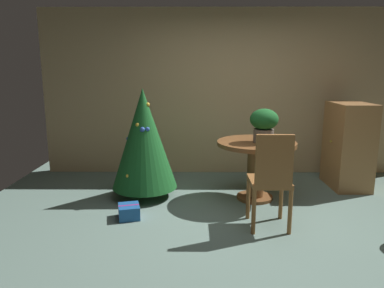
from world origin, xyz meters
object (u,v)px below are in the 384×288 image
object	(u,v)px
round_dining_table	(256,158)
holiday_tree	(144,139)
wooden_chair_near	(271,177)
wooden_cabinet	(348,145)
gift_box_blue	(129,212)
flower_vase	(264,123)

from	to	relation	value
round_dining_table	holiday_tree	xyz separation A→B (m)	(-1.45, 0.09, 0.23)
round_dining_table	wooden_chair_near	bearing A→B (deg)	-90.00
round_dining_table	wooden_cabinet	xyz separation A→B (m)	(1.40, 0.53, 0.06)
wooden_chair_near	gift_box_blue	bearing A→B (deg)	169.67
round_dining_table	flower_vase	xyz separation A→B (m)	(0.08, -0.04, 0.46)
round_dining_table	wooden_chair_near	distance (m)	0.92
round_dining_table	wooden_cabinet	bearing A→B (deg)	20.71
wooden_chair_near	gift_box_blue	distance (m)	1.64
holiday_tree	wooden_cabinet	bearing A→B (deg)	8.76
wooden_chair_near	wooden_cabinet	world-z (taller)	wooden_cabinet
wooden_chair_near	flower_vase	bearing A→B (deg)	85.07
holiday_tree	round_dining_table	bearing A→B (deg)	-3.52
wooden_chair_near	holiday_tree	bearing A→B (deg)	145.21
round_dining_table	gift_box_blue	xyz separation A→B (m)	(-1.54, -0.64, -0.47)
wooden_chair_near	gift_box_blue	xyz separation A→B (m)	(-1.54, 0.28, -0.50)
wooden_chair_near	round_dining_table	bearing A→B (deg)	90.00
gift_box_blue	holiday_tree	bearing A→B (deg)	83.35
flower_vase	wooden_cabinet	size ratio (longest dim) A/B	0.35
round_dining_table	gift_box_blue	world-z (taller)	round_dining_table
flower_vase	gift_box_blue	xyz separation A→B (m)	(-1.61, -0.60, -0.93)
wooden_chair_near	holiday_tree	world-z (taller)	holiday_tree
gift_box_blue	wooden_cabinet	bearing A→B (deg)	21.70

